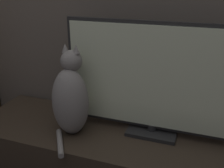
# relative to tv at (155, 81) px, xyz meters

# --- Properties ---
(tv_stand) EXTENTS (1.57, 0.49, 0.42)m
(tv_stand) POSITION_rel_tv_xyz_m (-0.21, -0.07, -0.51)
(tv_stand) COLOR #33281E
(tv_stand) RESTS_ON ground_plane
(tv) EXTENTS (0.95, 0.16, 0.60)m
(tv) POSITION_rel_tv_xyz_m (0.00, 0.00, 0.00)
(tv) COLOR black
(tv) RESTS_ON tv_stand
(cat) EXTENTS (0.20, 0.32, 0.48)m
(cat) POSITION_rel_tv_xyz_m (-0.41, -0.13, -0.10)
(cat) COLOR gray
(cat) RESTS_ON tv_stand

